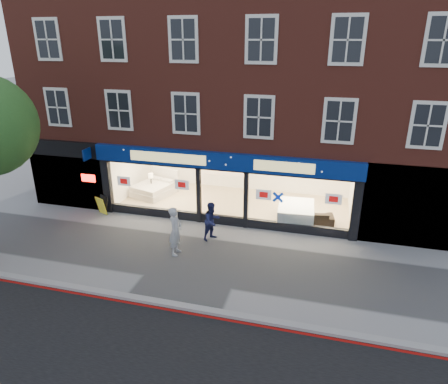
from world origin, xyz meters
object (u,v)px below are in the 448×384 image
at_px(pedestrian_blue, 212,221).
at_px(pedestrian_grey, 175,231).
at_px(a_board, 102,205).
at_px(sofa, 309,217).
at_px(mattress_stack, 296,213).
at_px(display_bed, 155,188).

bearing_deg(pedestrian_blue, pedestrian_grey, 178.10).
bearing_deg(a_board, sofa, 29.58).
relative_size(mattress_stack, a_board, 2.36).
bearing_deg(pedestrian_grey, a_board, 61.56).
distance_m(sofa, pedestrian_grey, 6.05).
xyz_separation_m(display_bed, sofa, (7.94, -1.51, -0.03)).
bearing_deg(pedestrian_grey, pedestrian_blue, -33.60).
relative_size(display_bed, pedestrian_grey, 1.29).
distance_m(display_bed, pedestrian_grey, 6.19).
xyz_separation_m(a_board, pedestrian_grey, (4.65, -2.56, 0.52)).
xyz_separation_m(display_bed, pedestrian_grey, (3.22, -5.26, 0.52)).
height_order(display_bed, a_board, display_bed).
relative_size(sofa, pedestrian_blue, 1.28).
relative_size(a_board, pedestrian_blue, 0.53).
height_order(display_bed, sofa, display_bed).
xyz_separation_m(sofa, a_board, (-9.37, -1.20, 0.03)).
xyz_separation_m(mattress_stack, sofa, (0.60, -0.10, -0.08)).
height_order(a_board, pedestrian_grey, pedestrian_grey).
bearing_deg(mattress_stack, a_board, -171.57).
bearing_deg(pedestrian_grey, sofa, -51.12).
relative_size(display_bed, pedestrian_blue, 1.52).
relative_size(sofa, pedestrian_grey, 1.08).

